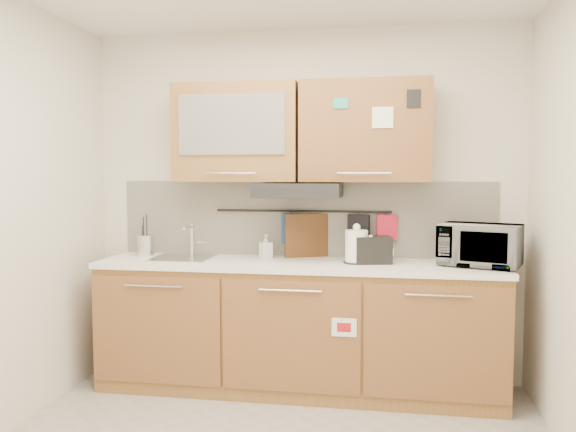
% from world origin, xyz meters
% --- Properties ---
extents(wall_back, '(3.20, 0.00, 3.20)m').
position_xyz_m(wall_back, '(0.00, 1.50, 1.30)').
color(wall_back, silver).
rests_on(wall_back, ground).
extents(base_cabinet, '(2.80, 0.64, 0.88)m').
position_xyz_m(base_cabinet, '(0.00, 1.19, 0.41)').
color(base_cabinet, '#A87C3B').
rests_on(base_cabinet, floor).
extents(countertop, '(2.82, 0.62, 0.04)m').
position_xyz_m(countertop, '(0.00, 1.19, 0.90)').
color(countertop, white).
rests_on(countertop, base_cabinet).
extents(backsplash, '(2.80, 0.02, 0.56)m').
position_xyz_m(backsplash, '(0.00, 1.49, 1.20)').
color(backsplash, silver).
rests_on(backsplash, countertop).
extents(upper_cabinets, '(1.82, 0.37, 0.70)m').
position_xyz_m(upper_cabinets, '(-0.00, 1.32, 1.83)').
color(upper_cabinets, '#A87C3B').
rests_on(upper_cabinets, wall_back).
extents(range_hood, '(0.60, 0.46, 0.10)m').
position_xyz_m(range_hood, '(0.00, 1.25, 1.42)').
color(range_hood, black).
rests_on(range_hood, upper_cabinets).
extents(sink, '(0.42, 0.40, 0.26)m').
position_xyz_m(sink, '(-0.85, 1.21, 0.92)').
color(sink, silver).
rests_on(sink, countertop).
extents(utensil_rail, '(1.30, 0.02, 0.02)m').
position_xyz_m(utensil_rail, '(0.00, 1.45, 1.26)').
color(utensil_rail, black).
rests_on(utensil_rail, backsplash).
extents(utensil_crock, '(0.16, 0.16, 0.31)m').
position_xyz_m(utensil_crock, '(-1.17, 1.29, 1.00)').
color(utensil_crock, silver).
rests_on(utensil_crock, countertop).
extents(kettle, '(0.20, 0.18, 0.28)m').
position_xyz_m(kettle, '(0.41, 1.19, 1.03)').
color(kettle, white).
rests_on(kettle, countertop).
extents(toaster, '(0.27, 0.20, 0.19)m').
position_xyz_m(toaster, '(0.52, 1.20, 1.02)').
color(toaster, black).
rests_on(toaster, countertop).
extents(microwave, '(0.60, 0.50, 0.28)m').
position_xyz_m(microwave, '(1.23, 1.20, 1.06)').
color(microwave, '#999999').
rests_on(microwave, countertop).
extents(soap_bottle, '(0.11, 0.11, 0.17)m').
position_xyz_m(soap_bottle, '(-0.25, 1.32, 1.01)').
color(soap_bottle, '#999999').
rests_on(soap_bottle, countertop).
extents(cutting_board, '(0.36, 0.19, 0.48)m').
position_xyz_m(cutting_board, '(0.06, 1.44, 1.00)').
color(cutting_board, brown).
rests_on(cutting_board, utensil_rail).
extents(oven_mitt, '(0.14, 0.04, 0.23)m').
position_xyz_m(oven_mitt, '(-0.09, 1.44, 1.13)').
color(oven_mitt, '#1E4F8D').
rests_on(oven_mitt, utensil_rail).
extents(dark_pouch, '(0.16, 0.08, 0.25)m').
position_xyz_m(dark_pouch, '(0.42, 1.44, 1.12)').
color(dark_pouch, black).
rests_on(dark_pouch, utensil_rail).
extents(pot_holder, '(0.15, 0.06, 0.18)m').
position_xyz_m(pot_holder, '(0.62, 1.44, 1.15)').
color(pot_holder, red).
rests_on(pot_holder, utensil_rail).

